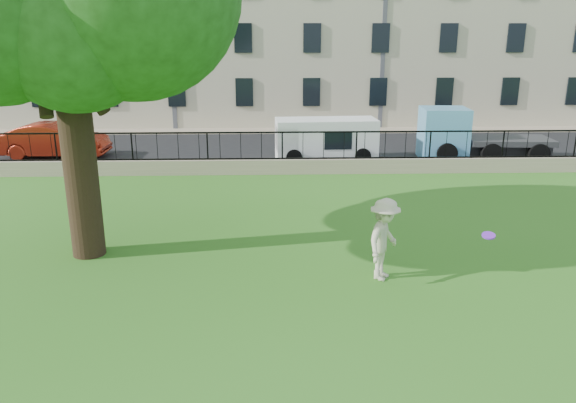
{
  "coord_description": "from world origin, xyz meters",
  "views": [
    {
      "loc": [
        -0.5,
        -10.22,
        5.56
      ],
      "look_at": [
        -0.05,
        3.5,
        1.39
      ],
      "focal_mm": 35.0,
      "sensor_mm": 36.0,
      "label": 1
    }
  ],
  "objects_px": {
    "man": "(384,239)",
    "red_sedan": "(55,141)",
    "frisbee": "(489,235)",
    "blue_truck": "(482,134)",
    "white_van": "(326,140)"
  },
  "relations": [
    {
      "from": "man",
      "to": "red_sedan",
      "type": "height_order",
      "value": "man"
    },
    {
      "from": "red_sedan",
      "to": "frisbee",
      "type": "bearing_deg",
      "value": -135.11
    },
    {
      "from": "man",
      "to": "white_van",
      "type": "relative_size",
      "value": 0.44
    },
    {
      "from": "frisbee",
      "to": "white_van",
      "type": "bearing_deg",
      "value": 97.77
    },
    {
      "from": "man",
      "to": "red_sedan",
      "type": "relative_size",
      "value": 0.41
    },
    {
      "from": "man",
      "to": "white_van",
      "type": "xyz_separation_m",
      "value": [
        -0.11,
        12.6,
        -0.04
      ]
    },
    {
      "from": "man",
      "to": "blue_truck",
      "type": "distance_m",
      "value": 14.44
    },
    {
      "from": "frisbee",
      "to": "white_van",
      "type": "relative_size",
      "value": 0.06
    },
    {
      "from": "frisbee",
      "to": "blue_truck",
      "type": "height_order",
      "value": "blue_truck"
    },
    {
      "from": "frisbee",
      "to": "red_sedan",
      "type": "xyz_separation_m",
      "value": [
        -14.24,
        15.08,
        -0.81
      ]
    },
    {
      "from": "red_sedan",
      "to": "blue_truck",
      "type": "distance_m",
      "value": 19.39
    },
    {
      "from": "man",
      "to": "white_van",
      "type": "bearing_deg",
      "value": 32.73
    },
    {
      "from": "white_van",
      "to": "frisbee",
      "type": "bearing_deg",
      "value": -85.44
    },
    {
      "from": "frisbee",
      "to": "blue_truck",
      "type": "relative_size",
      "value": 0.05
    },
    {
      "from": "white_van",
      "to": "blue_truck",
      "type": "xyz_separation_m",
      "value": [
        7.05,
        0.06,
        0.22
      ]
    }
  ]
}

